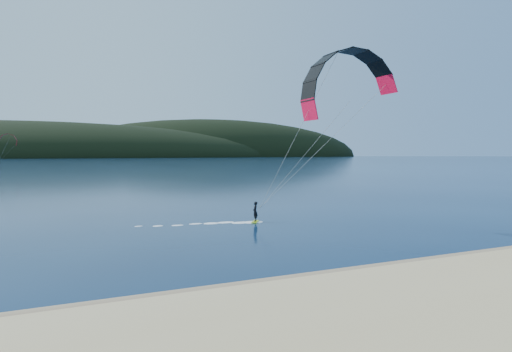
{
  "coord_description": "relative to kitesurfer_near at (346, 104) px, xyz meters",
  "views": [
    {
      "loc": [
        -9.33,
        -13.52,
        6.35
      ],
      "look_at": [
        1.21,
        10.0,
        5.0
      ],
      "focal_mm": 30.22,
      "sensor_mm": 36.0,
      "label": 1
    }
  ],
  "objects": [
    {
      "name": "kitesurfer_far",
      "position": [
        -43.84,
        181.94,
        0.55
      ],
      "size": [
        10.07,
        8.25,
        14.27
      ],
      "color": "#ADCF18",
      "rests_on": "ground"
    },
    {
      "name": "kitesurfer_near",
      "position": [
        0.0,
        0.0,
        0.0
      ],
      "size": [
        21.88,
        8.62,
        14.51
      ],
      "color": "#ADCF18",
      "rests_on": "ground"
    },
    {
      "name": "headland",
      "position": [
        -12.27,
        728.13,
        -10.58
      ],
      "size": [
        1200.0,
        310.0,
        140.0
      ],
      "color": "black",
      "rests_on": "ground"
    },
    {
      "name": "ground",
      "position": [
        -12.91,
        -17.15,
        -10.58
      ],
      "size": [
        1800.0,
        1800.0,
        0.0
      ],
      "primitive_type": "plane",
      "color": "#061832",
      "rests_on": "ground"
    },
    {
      "name": "wet_sand",
      "position": [
        -12.91,
        -12.65,
        -10.53
      ],
      "size": [
        220.0,
        2.5,
        0.1
      ],
      "color": "#927354",
      "rests_on": "ground"
    }
  ]
}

